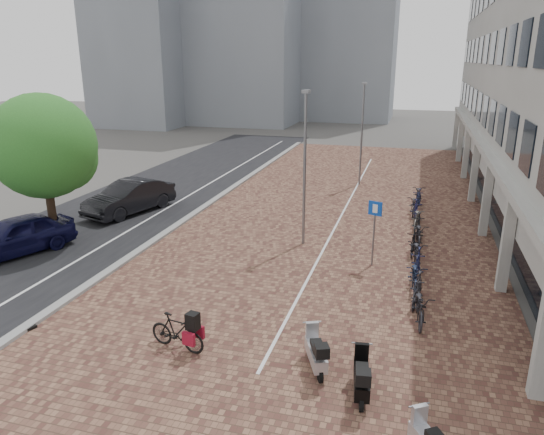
{
  "coord_description": "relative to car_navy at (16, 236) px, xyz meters",
  "views": [
    {
      "loc": [
        5.62,
        -13.57,
        7.7
      ],
      "look_at": [
        0.0,
        6.0,
        1.3
      ],
      "focal_mm": 33.52,
      "sensor_mm": 36.0,
      "label": 1
    }
  ],
  "objects": [
    {
      "name": "car_dark",
      "position": [
        1.36,
        6.48,
        0.04
      ],
      "size": [
        3.11,
        5.36,
        1.67
      ],
      "primitive_type": "imported",
      "rotation": [
        0.0,
        0.0,
        -0.28
      ],
      "color": "black",
      "rests_on": "ground"
    },
    {
      "name": "street_asphalt",
      "position": [
        0.82,
        9.72,
        -0.79
      ],
      "size": [
        8.0,
        50.0,
        0.03
      ],
      "primitive_type": "cube",
      "color": "black",
      "rests_on": "ground"
    },
    {
      "name": "parking_line",
      "position": [
        12.02,
        9.72,
        -0.76
      ],
      "size": [
        0.1,
        30.0,
        0.0
      ],
      "primitive_type": "cube",
      "color": "white",
      "rests_on": "plaza_brick"
    },
    {
      "name": "scooter_mid",
      "position": [
        14.63,
        -5.37,
        -0.24
      ],
      "size": [
        0.72,
        1.65,
        1.1
      ],
      "primitive_type": null,
      "rotation": [
        0.0,
        0.0,
        0.14
      ],
      "color": "black",
      "rests_on": "ground"
    },
    {
      "name": "street_tree",
      "position": [
        0.52,
        1.9,
        3.27
      ],
      "size": [
        4.39,
        4.39,
        6.39
      ],
      "color": "#382619",
      "rests_on": "ground"
    },
    {
      "name": "lane_line",
      "position": [
        2.82,
        9.72,
        -0.77
      ],
      "size": [
        0.12,
        44.0,
        0.0
      ],
      "primitive_type": "cube",
      "color": "white",
      "rests_on": "street_asphalt"
    },
    {
      "name": "bg_towers",
      "position": [
        -4.52,
        46.65,
        13.17
      ],
      "size": [
        33.0,
        23.0,
        32.0
      ],
      "color": "gray",
      "rests_on": "ground"
    },
    {
      "name": "shoes",
      "position": [
        4.82,
        -5.04,
        -0.74
      ],
      "size": [
        0.5,
        0.46,
        0.1
      ],
      "primitive_type": null,
      "rotation": [
        0.0,
        0.0,
        -0.34
      ],
      "color": "black",
      "rests_on": "ground"
    },
    {
      "name": "ground",
      "position": [
        9.82,
        -2.28,
        -0.79
      ],
      "size": [
        140.0,
        140.0,
        0.0
      ],
      "primitive_type": "plane",
      "color": "#474442",
      "rests_on": "ground"
    },
    {
      "name": "bike_row",
      "position": [
        15.75,
        5.62,
        -0.27
      ],
      "size": [
        1.16,
        15.8,
        1.05
      ],
      "color": "black",
      "rests_on": "ground"
    },
    {
      "name": "hero_bike",
      "position": [
        9.53,
        -4.72,
        -0.25
      ],
      "size": [
        1.81,
        0.82,
        1.23
      ],
      "rotation": [
        0.0,
        0.0,
        1.38
      ],
      "color": "black",
      "rests_on": "ground"
    },
    {
      "name": "car_navy",
      "position": [
        0.0,
        0.0,
        0.0
      ],
      "size": [
        3.61,
        5.02,
        1.59
      ],
      "primitive_type": "imported",
      "rotation": [
        0.0,
        0.0,
        -0.42
      ],
      "color": "black",
      "rests_on": "ground"
    },
    {
      "name": "parking_sign",
      "position": [
        14.13,
        2.73,
        0.97
      ],
      "size": [
        0.52,
        0.23,
        2.61
      ],
      "rotation": [
        0.0,
        0.0,
        -0.36
      ],
      "color": "slate",
      "rests_on": "ground"
    },
    {
      "name": "plaza_brick",
      "position": [
        11.82,
        9.72,
        -0.78
      ],
      "size": [
        14.5,
        42.0,
        0.04
      ],
      "primitive_type": "cube",
      "color": "brown",
      "rests_on": "ground"
    },
    {
      "name": "lamp_near",
      "position": [
        11.04,
        4.38,
        2.43
      ],
      "size": [
        0.12,
        0.12,
        6.44
      ],
      "primitive_type": "cylinder",
      "color": "slate",
      "rests_on": "ground"
    },
    {
      "name": "curb",
      "position": [
        4.72,
        9.72,
        -0.72
      ],
      "size": [
        0.35,
        42.0,
        0.14
      ],
      "primitive_type": "cube",
      "color": "gray",
      "rests_on": "ground"
    },
    {
      "name": "scooter_front",
      "position": [
        13.38,
        -4.61,
        -0.25
      ],
      "size": [
        1.07,
        1.65,
        1.09
      ],
      "primitive_type": null,
      "rotation": [
        0.0,
        0.0,
        0.4
      ],
      "color": "#BCBCC2",
      "rests_on": "ground"
    },
    {
      "name": "lamp_far",
      "position": [
        12.1,
        15.91,
        2.33
      ],
      "size": [
        0.12,
        0.12,
        6.26
      ],
      "primitive_type": "cylinder",
      "color": "slate",
      "rests_on": "ground"
    }
  ]
}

